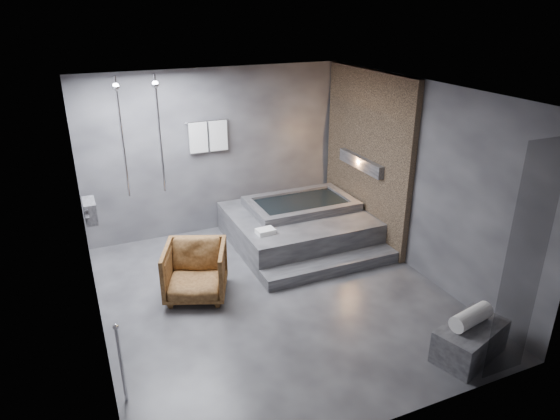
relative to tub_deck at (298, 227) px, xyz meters
name	(u,v)px	position (x,y,z in m)	size (l,w,h in m)	color
room	(294,168)	(-0.65, -1.21, 1.48)	(5.00, 5.04, 2.82)	#2B2B2D
tub_deck	(298,227)	(0.00, 0.00, 0.00)	(2.20, 2.00, 0.50)	#303032
tub_step	(331,266)	(0.00, -1.18, -0.16)	(2.20, 0.36, 0.18)	#303032
concrete_bench	(470,341)	(0.50, -3.50, -0.05)	(0.88, 0.48, 0.40)	#323234
driftwood_chair	(195,271)	(-2.02, -1.01, 0.13)	(0.81, 0.83, 0.76)	#3F240F
rolled_towel	(471,317)	(0.50, -3.46, 0.25)	(0.20, 0.20, 0.55)	white
deck_towel	(266,231)	(-0.80, -0.52, 0.29)	(0.27, 0.20, 0.07)	white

